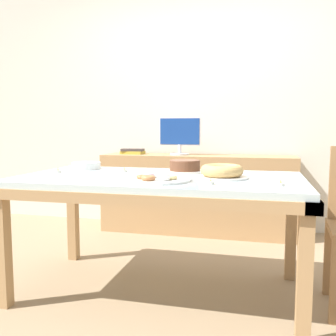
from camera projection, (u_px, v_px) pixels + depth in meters
name	position (u px, v px, depth m)	size (l,w,h in m)	color
ground_plane	(160.00, 291.00, 2.42)	(12.00, 12.00, 0.00)	#997F60
wall_back	(202.00, 105.00, 3.97)	(8.00, 0.10, 2.60)	silver
dining_table	(159.00, 189.00, 2.35)	(1.79, 0.96, 0.75)	silver
sideboard	(197.00, 194.00, 3.77)	(1.92, 0.44, 0.78)	tan
computer_monitor	(180.00, 136.00, 3.76)	(0.42, 0.20, 0.38)	silver
book_stack	(133.00, 151.00, 3.89)	(0.24, 0.16, 0.06)	#B29933
cake_chocolate_round	(185.00, 167.00, 2.54)	(0.27, 0.27, 0.08)	white
cake_golden_bundt	(222.00, 172.00, 2.24)	(0.31, 0.31, 0.08)	white
pastry_platter	(158.00, 179.00, 2.12)	(0.37, 0.37, 0.04)	white
plate_stack	(86.00, 166.00, 2.75)	(0.21, 0.21, 0.05)	white
tealight_left_edge	(58.00, 171.00, 2.53)	(0.04, 0.04, 0.04)	silver
tealight_right_edge	(211.00, 182.00, 1.99)	(0.04, 0.04, 0.04)	silver
tealight_near_cakes	(281.00, 184.00, 1.94)	(0.04, 0.04, 0.04)	silver
tealight_near_front	(124.00, 170.00, 2.57)	(0.04, 0.04, 0.04)	silver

